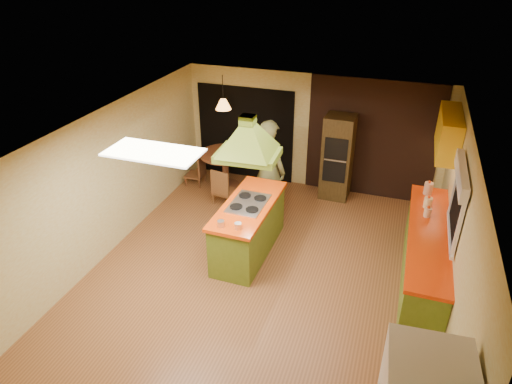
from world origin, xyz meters
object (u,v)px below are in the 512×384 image
(canister_large, at_px, (428,188))
(dining_table, at_px, (225,163))
(kitchen_island, at_px, (249,227))
(wall_oven, at_px, (337,157))
(man, at_px, (269,169))

(canister_large, bearing_deg, dining_table, 169.96)
(kitchen_island, distance_m, wall_oven, 2.75)
(wall_oven, height_order, dining_table, wall_oven)
(kitchen_island, distance_m, man, 1.41)
(dining_table, bearing_deg, man, -33.13)
(man, height_order, wall_oven, man)
(man, bearing_deg, kitchen_island, 113.90)
(wall_oven, xyz_separation_m, canister_large, (1.77, -1.11, 0.13))
(kitchen_island, bearing_deg, wall_oven, 68.12)
(canister_large, bearing_deg, man, -178.38)
(wall_oven, relative_size, dining_table, 1.64)
(man, relative_size, canister_large, 9.02)
(man, distance_m, wall_oven, 1.63)
(kitchen_island, bearing_deg, man, 93.30)
(kitchen_island, bearing_deg, dining_table, 122.44)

